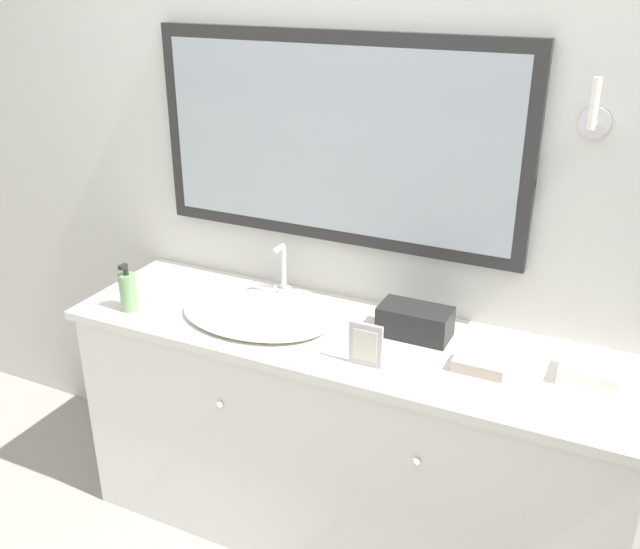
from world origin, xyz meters
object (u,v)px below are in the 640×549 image
at_px(sink_basin, 257,313).
at_px(picture_frame, 366,345).
at_px(soap_bottle, 128,291).
at_px(appliance_box, 415,322).

relative_size(sink_basin, picture_frame, 3.83).
xyz_separation_m(soap_bottle, picture_frame, (0.90, 0.01, 0.00)).
relative_size(appliance_box, picture_frame, 1.66).
bearing_deg(soap_bottle, sink_basin, 17.35).
distance_m(soap_bottle, appliance_box, 1.00).
bearing_deg(soap_bottle, picture_frame, 0.36).
bearing_deg(sink_basin, appliance_box, 12.10).
xyz_separation_m(sink_basin, soap_bottle, (-0.44, -0.14, 0.05)).
height_order(sink_basin, picture_frame, sink_basin).
bearing_deg(sink_basin, soap_bottle, -162.65).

